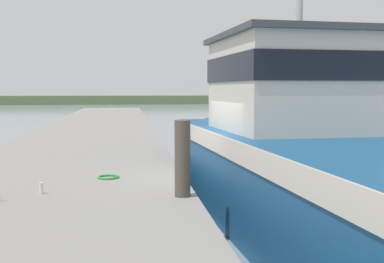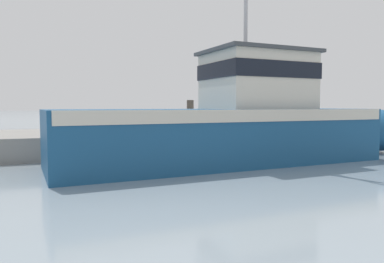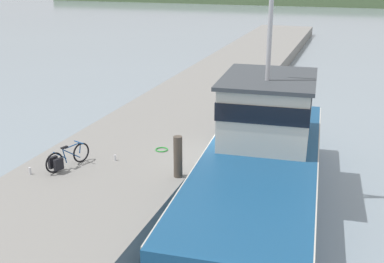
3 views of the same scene
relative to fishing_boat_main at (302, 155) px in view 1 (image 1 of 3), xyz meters
The scene contains 7 objects.
ground_plane 2.20m from the fishing_boat_main, 148.10° to the left, with size 320.00×320.00×0.00m, color #84939E.
dock_pier 5.21m from the fishing_boat_main, behind, with size 5.59×80.00×0.88m, color gray.
far_shoreline 86.77m from the fishing_boat_main, 70.75° to the left, with size 180.00×5.00×1.61m, color #567047.
fishing_boat_main is the anchor object (origin of this frame).
mooring_post 2.66m from the fishing_boat_main, 160.77° to the right, with size 0.28×0.28×1.35m, color #51473D.
hose_coil 4.06m from the fishing_boat_main, 164.29° to the left, with size 0.46×0.46×0.05m, color green.
water_bottle_by_bike 5.05m from the fishing_boat_main, behind, with size 0.07×0.07×0.20m, color silver.
Camera 1 is at (-2.06, -10.05, 2.76)m, focal length 45.00 mm.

